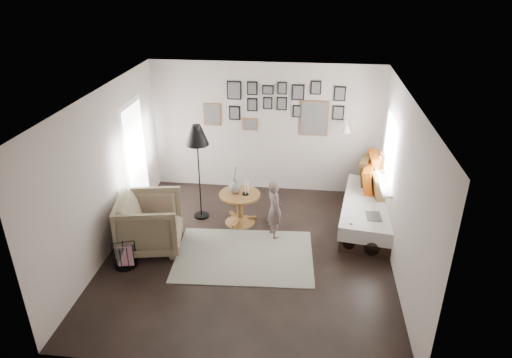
# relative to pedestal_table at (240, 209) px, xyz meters

# --- Properties ---
(ground) EXTENTS (4.80, 4.80, 0.00)m
(ground) POSITION_rel_pedestal_table_xyz_m (0.30, -0.95, -0.27)
(ground) COLOR black
(ground) RESTS_ON ground
(wall_back) EXTENTS (4.50, 0.00, 4.50)m
(wall_back) POSITION_rel_pedestal_table_xyz_m (0.30, 1.45, 1.03)
(wall_back) COLOR #A99C94
(wall_back) RESTS_ON ground
(wall_front) EXTENTS (4.50, 0.00, 4.50)m
(wall_front) POSITION_rel_pedestal_table_xyz_m (0.30, -3.35, 1.03)
(wall_front) COLOR #A99C94
(wall_front) RESTS_ON ground
(wall_left) EXTENTS (0.00, 4.80, 4.80)m
(wall_left) POSITION_rel_pedestal_table_xyz_m (-1.95, -0.95, 1.03)
(wall_left) COLOR #A99C94
(wall_left) RESTS_ON ground
(wall_right) EXTENTS (0.00, 4.80, 4.80)m
(wall_right) POSITION_rel_pedestal_table_xyz_m (2.55, -0.95, 1.03)
(wall_right) COLOR #A99C94
(wall_right) RESTS_ON ground
(ceiling) EXTENTS (4.80, 4.80, 0.00)m
(ceiling) POSITION_rel_pedestal_table_xyz_m (0.30, -0.95, 2.33)
(ceiling) COLOR white
(ceiling) RESTS_ON wall_back
(door_left) EXTENTS (0.00, 2.14, 2.14)m
(door_left) POSITION_rel_pedestal_table_xyz_m (-1.94, 0.25, 0.78)
(door_left) COLOR white
(door_left) RESTS_ON wall_left
(window_right) EXTENTS (0.15, 1.32, 1.30)m
(window_right) POSITION_rel_pedestal_table_xyz_m (2.47, 0.39, 0.67)
(window_right) COLOR white
(window_right) RESTS_ON wall_right
(gallery_wall) EXTENTS (2.74, 0.03, 1.08)m
(gallery_wall) POSITION_rel_pedestal_table_xyz_m (0.59, 1.43, 1.48)
(gallery_wall) COLOR brown
(gallery_wall) RESTS_ON wall_back
(wall_sconce) EXTENTS (0.18, 0.36, 0.16)m
(wall_sconce) POSITION_rel_pedestal_table_xyz_m (1.85, 1.18, 1.20)
(wall_sconce) COLOR white
(wall_sconce) RESTS_ON wall_back
(rug) EXTENTS (2.28, 1.67, 0.01)m
(rug) POSITION_rel_pedestal_table_xyz_m (0.23, -1.05, -0.26)
(rug) COLOR beige
(rug) RESTS_ON ground
(pedestal_table) EXTENTS (0.73, 0.73, 0.57)m
(pedestal_table) POSITION_rel_pedestal_table_xyz_m (0.00, 0.00, 0.00)
(pedestal_table) COLOR brown
(pedestal_table) RESTS_ON ground
(vase) EXTENTS (0.21, 0.21, 0.52)m
(vase) POSITION_rel_pedestal_table_xyz_m (-0.08, 0.02, 0.47)
(vase) COLOR black
(vase) RESTS_ON pedestal_table
(candles) EXTENTS (0.13, 0.13, 0.27)m
(candles) POSITION_rel_pedestal_table_xyz_m (0.11, 0.00, 0.44)
(candles) COLOR black
(candles) RESTS_ON pedestal_table
(daybed) EXTENTS (1.20, 2.22, 1.04)m
(daybed) POSITION_rel_pedestal_table_xyz_m (2.30, 0.29, 0.06)
(daybed) COLOR black
(daybed) RESTS_ON ground
(magazine_on_daybed) EXTENTS (0.24, 0.33, 0.02)m
(magazine_on_daybed) POSITION_rel_pedestal_table_xyz_m (2.30, -0.36, 0.22)
(magazine_on_daybed) COLOR black
(magazine_on_daybed) RESTS_ON daybed
(armchair) EXTENTS (1.17, 1.15, 0.91)m
(armchair) POSITION_rel_pedestal_table_xyz_m (-1.32, -0.96, 0.19)
(armchair) COLOR #6C6149
(armchair) RESTS_ON ground
(armchair_cushion) EXTENTS (0.47, 0.48, 0.19)m
(armchair_cushion) POSITION_rel_pedestal_table_xyz_m (-1.29, -0.91, 0.21)
(armchair_cushion) COLOR beige
(armchair_cushion) RESTS_ON armchair
(floor_lamp) EXTENTS (0.42, 0.42, 1.78)m
(floor_lamp) POSITION_rel_pedestal_table_xyz_m (-0.74, 0.12, 1.27)
(floor_lamp) COLOR black
(floor_lamp) RESTS_ON ground
(magazine_basket) EXTENTS (0.44, 0.44, 0.42)m
(magazine_basket) POSITION_rel_pedestal_table_xyz_m (-1.57, -1.52, -0.06)
(magazine_basket) COLOR black
(magazine_basket) RESTS_ON ground
(demijohn_large) EXTENTS (0.32, 0.32, 0.48)m
(demijohn_large) POSITION_rel_pedestal_table_xyz_m (1.91, -0.65, -0.08)
(demijohn_large) COLOR black
(demijohn_large) RESTS_ON ground
(demijohn_small) EXTENTS (0.28, 0.28, 0.44)m
(demijohn_small) POSITION_rel_pedestal_table_xyz_m (2.26, -0.77, -0.10)
(demijohn_small) COLOR black
(demijohn_small) RESTS_ON ground
(child) EXTENTS (0.39, 0.45, 1.04)m
(child) POSITION_rel_pedestal_table_xyz_m (0.65, -0.39, 0.25)
(child) COLOR brown
(child) RESTS_ON ground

